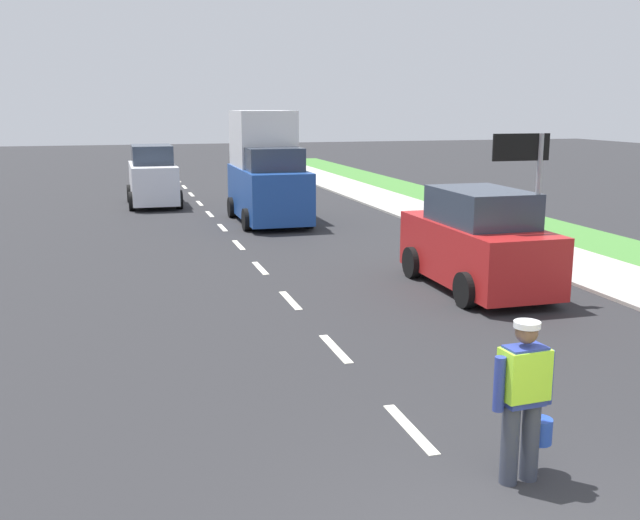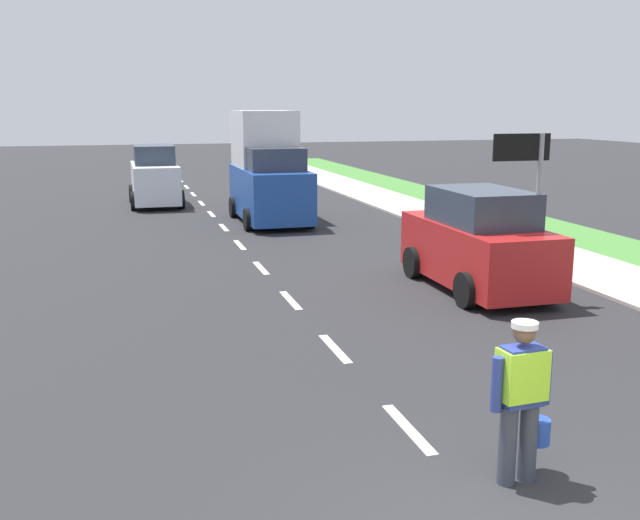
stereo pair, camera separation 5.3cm
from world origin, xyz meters
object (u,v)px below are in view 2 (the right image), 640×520
object	(u,v)px
lane_direction_sign	(528,177)
delivery_truck	(268,172)
car_parked_curbside	(478,243)
road_worker	(522,394)
car_oncoming_second	(155,178)

from	to	relation	value
lane_direction_sign	delivery_truck	size ratio (longest dim) A/B	0.70
delivery_truck	car_parked_curbside	size ratio (longest dim) A/B	1.12
road_worker	car_oncoming_second	xyz separation A→B (m)	(-2.32, 22.37, 0.11)
car_parked_curbside	car_oncoming_second	world-z (taller)	car_oncoming_second
car_oncoming_second	lane_direction_sign	bearing A→B (deg)	-69.72
lane_direction_sign	delivery_truck	world-z (taller)	delivery_truck
road_worker	delivery_truck	size ratio (longest dim) A/B	0.36
lane_direction_sign	car_oncoming_second	bearing A→B (deg)	110.28
delivery_truck	car_oncoming_second	world-z (taller)	delivery_truck
road_worker	lane_direction_sign	world-z (taller)	lane_direction_sign
delivery_truck	lane_direction_sign	bearing A→B (deg)	-76.56
road_worker	car_oncoming_second	distance (m)	22.49
lane_direction_sign	car_parked_curbside	size ratio (longest dim) A/B	0.78
road_worker	car_parked_curbside	xyz separation A→B (m)	(3.30, 7.30, 0.03)
car_oncoming_second	road_worker	bearing A→B (deg)	-84.08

